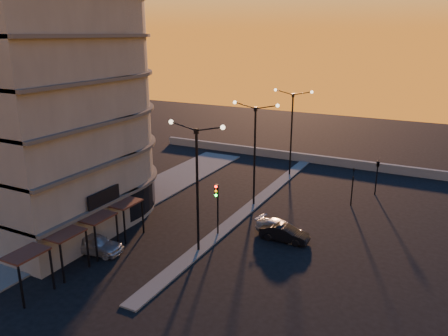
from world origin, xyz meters
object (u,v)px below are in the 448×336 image
Objects in this scene: traffic_light_main at (217,201)px; car_hatchback at (94,244)px; streetlamp_mid at (255,146)px; car_wagon at (281,229)px; car_sedan at (285,233)px.

traffic_light_main is 9.47m from car_hatchback.
car_hatchback is at bearing -115.45° from streetlamp_mid.
streetlamp_mid is 2.27× the size of car_wagon.
car_hatchback reaches higher than car_sedan.
car_hatchback is at bearing -134.87° from traffic_light_main.
traffic_light_main is 5.71m from car_sedan.
streetlamp_mid is 8.99m from car_sedan.
car_hatchback reaches higher than car_wagon.
car_sedan is at bearing -125.98° from car_wagon.
car_wagon is at bearing -48.02° from streetlamp_mid.
streetlamp_mid is 2.24× the size of traffic_light_main.
car_sedan reaches higher than car_wagon.
streetlamp_mid is 7.62m from traffic_light_main.
car_sedan is (5.00, -5.57, -4.98)m from streetlamp_mid.
car_hatchback is 14.00m from car_wagon.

